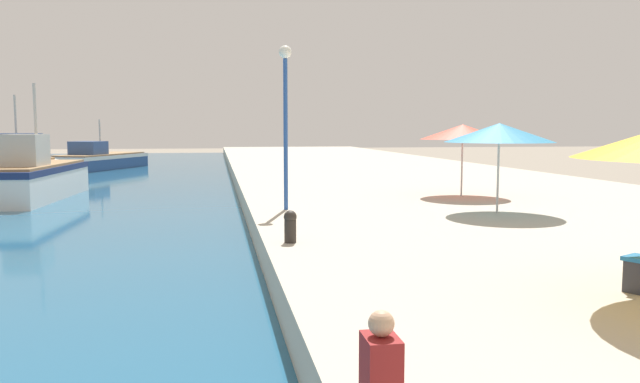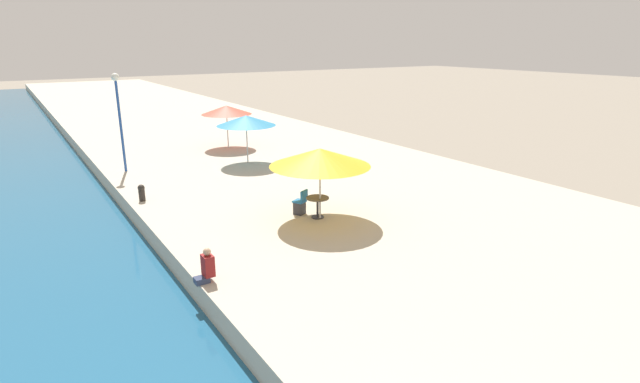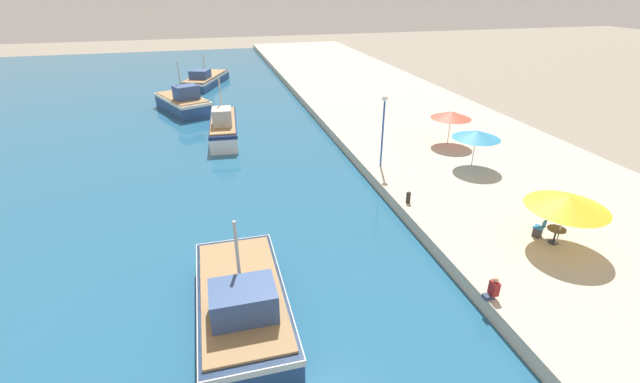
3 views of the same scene
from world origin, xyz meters
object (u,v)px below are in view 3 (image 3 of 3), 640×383
object	(u,v)px
cafe_table	(556,233)
fishing_boat_near	(242,302)
cafe_umbrella_white	(477,134)
cafe_umbrella_striped	(451,115)
fishing_boat_mid	(224,126)
cafe_umbrella_pink	(568,202)
fishing_boat_far	(183,102)
fishing_boat_distant	(205,79)
mooring_bollard	(408,197)
person_at_quay	(493,289)
lamppost	(384,119)
cafe_chair_left	(538,230)

from	to	relation	value
cafe_table	fishing_boat_near	bearing A→B (deg)	-177.52
cafe_umbrella_white	cafe_umbrella_striped	bearing A→B (deg)	80.65
fishing_boat_mid	cafe_umbrella_white	distance (m)	19.03
cafe_umbrella_pink	fishing_boat_far	bearing A→B (deg)	119.80
fishing_boat_mid	cafe_umbrella_white	bearing A→B (deg)	-34.60
fishing_boat_distant	cafe_umbrella_pink	size ratio (longest dim) A/B	2.70
fishing_boat_distant	cafe_umbrella_striped	bearing A→B (deg)	-36.97
cafe_table	cafe_umbrella_white	bearing A→B (deg)	81.15
fishing_boat_distant	cafe_umbrella_pink	bearing A→B (deg)	-48.41
cafe_umbrella_white	mooring_bollard	bearing A→B (deg)	-149.99
person_at_quay	lamppost	xyz separation A→B (m)	(0.76, 12.95, 2.69)
fishing_boat_mid	cafe_umbrella_striped	size ratio (longest dim) A/B	2.83
fishing_boat_distant	cafe_umbrella_white	bearing A→B (deg)	-41.44
cafe_umbrella_pink	cafe_table	size ratio (longest dim) A/B	4.30
lamppost	cafe_umbrella_striped	bearing A→B (deg)	22.54
mooring_bollard	fishing_boat_near	bearing A→B (deg)	-147.89
fishing_boat_far	cafe_table	world-z (taller)	fishing_boat_far
fishing_boat_far	cafe_table	xyz separation A→B (m)	(16.80, -29.16, 0.27)
fishing_boat_mid	mooring_bollard	xyz separation A→B (m)	(8.82, -15.20, 0.08)
fishing_boat_mid	cafe_umbrella_white	world-z (taller)	fishing_boat_mid
person_at_quay	lamppost	size ratio (longest dim) A/B	0.20
fishing_boat_mid	lamppost	size ratio (longest dim) A/B	1.77
cafe_umbrella_striped	lamppost	size ratio (longest dim) A/B	0.63
fishing_boat_far	cafe_umbrella_pink	xyz separation A→B (m)	(16.79, -29.33, 1.94)
cafe_chair_left	mooring_bollard	size ratio (longest dim) A/B	1.39
cafe_umbrella_white	cafe_table	xyz separation A→B (m)	(-1.37, -8.79, -1.63)
fishing_boat_near	cafe_table	xyz separation A→B (m)	(14.09, 0.61, 0.38)
fishing_boat_far	lamppost	size ratio (longest dim) A/B	1.67
fishing_boat_mid	cafe_chair_left	size ratio (longest dim) A/B	8.87
cafe_table	person_at_quay	size ratio (longest dim) A/B	0.87
fishing_boat_far	cafe_umbrella_white	distance (m)	27.36
cafe_umbrella_white	cafe_umbrella_striped	size ratio (longest dim) A/B	1.03
fishing_boat_distant	cafe_table	xyz separation A→B (m)	(14.54, -40.53, 0.49)
person_at_quay	mooring_bollard	distance (m)	7.85
fishing_boat_near	mooring_bollard	distance (m)	11.08
cafe_chair_left	lamppost	size ratio (longest dim) A/B	0.20
fishing_boat_distant	cafe_table	distance (m)	43.06
fishing_boat_near	fishing_boat_far	xyz separation A→B (m)	(-2.71, 29.77, 0.11)
mooring_bollard	lamppost	distance (m)	5.82
fishing_boat_far	cafe_table	size ratio (longest dim) A/B	9.52
fishing_boat_near	cafe_umbrella_white	xyz separation A→B (m)	(15.46, 9.40, 2.02)
cafe_umbrella_white	mooring_bollard	distance (m)	7.25
fishing_boat_distant	cafe_umbrella_striped	xyz separation A→B (m)	(16.60, -27.53, 2.13)
fishing_boat_near	person_at_quay	size ratio (longest dim) A/B	7.94
fishing_boat_distant	lamppost	distance (m)	32.01
cafe_table	lamppost	size ratio (longest dim) A/B	0.18
cafe_chair_left	mooring_bollard	world-z (taller)	cafe_chair_left
cafe_umbrella_pink	person_at_quay	bearing A→B (deg)	-154.32
cafe_umbrella_striped	fishing_boat_far	bearing A→B (deg)	139.41
fishing_boat_near	cafe_umbrella_white	size ratio (longest dim) A/B	2.49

